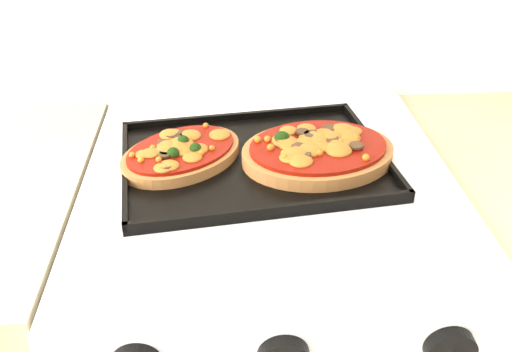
{
  "coord_description": "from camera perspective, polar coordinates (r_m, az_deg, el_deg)",
  "views": [
    {
      "loc": [
        -0.07,
        0.92,
        1.4
      ],
      "look_at": [
        -0.02,
        1.67,
        0.92
      ],
      "focal_mm": 40.0,
      "sensor_mm": 36.0,
      "label": 1
    }
  ],
  "objects": [
    {
      "name": "pizza_right",
      "position": [
        0.93,
        6.21,
        2.6
      ],
      "size": [
        0.28,
        0.23,
        0.04
      ],
      "primitive_type": null,
      "rotation": [
        0.0,
        0.0,
        0.17
      ],
      "color": "#9E6836",
      "rests_on": "baking_tray"
    },
    {
      "name": "control_panel",
      "position": [
        0.72,
        3.46,
        -16.47
      ],
      "size": [
        0.6,
        0.02,
        0.09
      ],
      "primitive_type": "cube",
      "color": "white",
      "rests_on": "stove"
    },
    {
      "name": "pizza_left",
      "position": [
        0.93,
        -7.48,
        2.39
      ],
      "size": [
        0.26,
        0.25,
        0.03
      ],
      "primitive_type": null,
      "rotation": [
        0.0,
        0.0,
        0.66
      ],
      "color": "#9E6836",
      "rests_on": "baking_tray"
    },
    {
      "name": "knob_right",
      "position": [
        0.75,
        18.84,
        -16.07
      ],
      "size": [
        0.06,
        0.02,
        0.06
      ],
      "primitive_type": "cylinder",
      "rotation": [
        1.57,
        0.0,
        0.0
      ],
      "color": "black",
      "rests_on": "control_panel"
    },
    {
      "name": "baking_tray",
      "position": [
        0.93,
        -0.21,
        1.74
      ],
      "size": [
        0.46,
        0.36,
        0.02
      ],
      "primitive_type": "cube",
      "rotation": [
        0.0,
        0.0,
        0.13
      ],
      "color": "black",
      "rests_on": "stove"
    }
  ]
}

